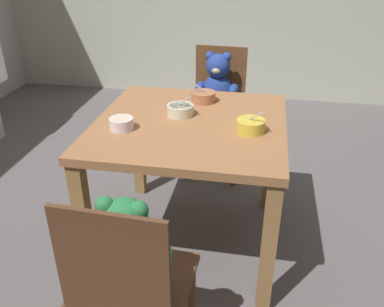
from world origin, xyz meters
TOP-DOWN VIEW (x-y plane):
  - ground_plane at (0.00, 0.00)m, footprint 5.20×5.20m
  - dining_table at (0.00, 0.00)m, footprint 0.97×0.97m
  - teddy_chair_near_front at (-0.06, -0.87)m, footprint 0.43×0.39m
  - teddy_chair_far_center at (0.03, 0.86)m, footprint 0.42×0.41m
  - porridge_bowl_terracotta_far_center at (0.02, 0.29)m, footprint 0.15×0.14m
  - porridge_bowl_white_near_left at (-0.31, -0.15)m, footprint 0.12×0.12m
  - porridge_bowl_cream_center at (-0.07, 0.07)m, footprint 0.14×0.14m
  - porridge_bowl_yellow_near_right at (0.31, -0.07)m, footprint 0.14×0.14m

SIDE VIEW (x-z plane):
  - ground_plane at x=0.00m, z-range -0.04..0.00m
  - teddy_chair_near_front at x=-0.06m, z-range 0.13..1.02m
  - teddy_chair_far_center at x=0.03m, z-range 0.13..1.04m
  - dining_table at x=0.00m, z-range 0.26..1.02m
  - porridge_bowl_cream_center at x=-0.07m, z-range 0.72..0.85m
  - porridge_bowl_white_near_left at x=-0.31m, z-range 0.76..0.82m
  - porridge_bowl_terracotta_far_center at x=0.02m, z-range 0.73..0.85m
  - porridge_bowl_yellow_near_right at x=0.31m, z-range 0.73..0.85m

